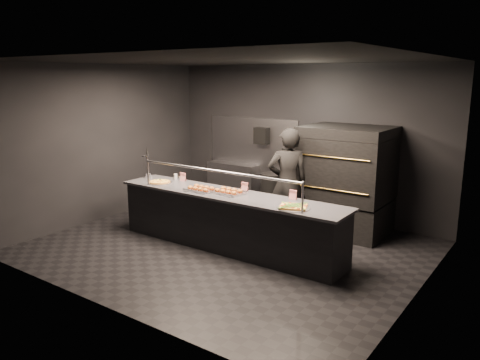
{
  "coord_description": "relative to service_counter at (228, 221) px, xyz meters",
  "views": [
    {
      "loc": [
        4.38,
        -5.82,
        2.75
      ],
      "look_at": [
        0.1,
        0.2,
        1.12
      ],
      "focal_mm": 35.0,
      "sensor_mm": 36.0,
      "label": 1
    }
  ],
  "objects": [
    {
      "name": "beer_tap",
      "position": [
        -1.95,
        0.12,
        0.62
      ],
      "size": [
        0.15,
        0.22,
        0.58
      ],
      "color": "silver",
      "rests_on": "service_counter"
    },
    {
      "name": "slider_tray_b",
      "position": [
        -0.0,
        0.02,
        0.49
      ],
      "size": [
        0.55,
        0.46,
        0.08
      ],
      "color": "silver",
      "rests_on": "service_counter"
    },
    {
      "name": "slider_tray_a",
      "position": [
        -0.48,
        -0.1,
        0.49
      ],
      "size": [
        0.56,
        0.47,
        0.08
      ],
      "color": "silver",
      "rests_on": "service_counter"
    },
    {
      "name": "towel_dispenser",
      "position": [
        -0.9,
        2.39,
        1.09
      ],
      "size": [
        0.3,
        0.2,
        0.35
      ],
      "primitive_type": "cube",
      "color": "black",
      "rests_on": "room"
    },
    {
      "name": "prep_shelf",
      "position": [
        -1.6,
        2.32,
        -0.01
      ],
      "size": [
        1.2,
        0.35,
        0.9
      ],
      "primitive_type": "cube",
      "color": "#99999E",
      "rests_on": "ground"
    },
    {
      "name": "square_pizza",
      "position": [
        1.28,
        -0.15,
        0.47
      ],
      "size": [
        0.48,
        0.48,
        0.05
      ],
      "color": "silver",
      "rests_on": "service_counter"
    },
    {
      "name": "pizza_oven",
      "position": [
        1.2,
        1.9,
        0.5
      ],
      "size": [
        1.5,
        1.23,
        1.91
      ],
      "color": "black",
      "rests_on": "ground"
    },
    {
      "name": "trash_bin",
      "position": [
        -0.52,
        2.22,
        -0.06
      ],
      "size": [
        0.49,
        0.49,
        0.81
      ],
      "primitive_type": "cylinder",
      "color": "black",
      "rests_on": "ground"
    },
    {
      "name": "worker",
      "position": [
        0.48,
        1.07,
        0.49
      ],
      "size": [
        0.83,
        0.81,
        1.92
      ],
      "primitive_type": "imported",
      "rotation": [
        0.0,
        0.0,
        3.85
      ],
      "color": "black",
      "rests_on": "ground"
    },
    {
      "name": "condiment_jar",
      "position": [
        -1.37,
        0.28,
        0.51
      ],
      "size": [
        0.16,
        0.06,
        0.11
      ],
      "color": "silver",
      "rests_on": "service_counter"
    },
    {
      "name": "round_pizza",
      "position": [
        -1.45,
        -0.08,
        0.47
      ],
      "size": [
        0.43,
        0.43,
        0.03
      ],
      "color": "silver",
      "rests_on": "service_counter"
    },
    {
      "name": "service_counter",
      "position": [
        0.0,
        0.0,
        0.0
      ],
      "size": [
        4.1,
        0.78,
        1.37
      ],
      "color": "black",
      "rests_on": "ground"
    },
    {
      "name": "fire_extinguisher",
      "position": [
        -0.35,
        2.4,
        0.6
      ],
      "size": [
        0.14,
        0.14,
        0.51
      ],
      "color": "#B2B2B7",
      "rests_on": "room"
    },
    {
      "name": "room",
      "position": [
        -0.02,
        0.05,
        1.03
      ],
      "size": [
        6.04,
        6.0,
        3.0
      ],
      "color": "black",
      "rests_on": "ground"
    },
    {
      "name": "tent_cards",
      "position": [
        -0.02,
        0.28,
        0.53
      ],
      "size": [
        2.37,
        0.04,
        0.15
      ],
      "color": "white",
      "rests_on": "service_counter"
    }
  ]
}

